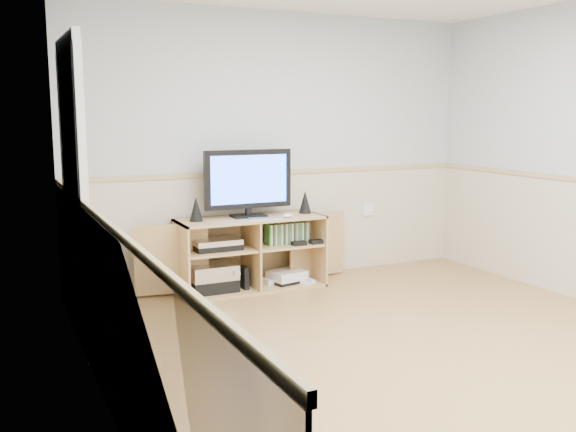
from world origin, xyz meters
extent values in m
cube|color=tan|center=(0.00, 0.00, -0.01)|extent=(4.00, 4.50, 0.02)
cube|color=#B5BEC4|center=(-2.01, 0.00, 1.25)|extent=(0.02, 4.50, 2.50)
cube|color=#B5BEC4|center=(0.00, 2.26, 1.25)|extent=(4.00, 0.02, 2.50)
cube|color=beige|center=(0.00, 2.24, 0.50)|extent=(4.00, 0.01, 1.00)
cube|color=tan|center=(0.00, 2.23, 1.02)|extent=(4.00, 0.02, 0.04)
cube|color=silver|center=(-1.98, 1.30, 1.00)|extent=(0.03, 0.82, 2.00)
cube|color=tan|center=(-0.40, 1.97, 0.01)|extent=(1.32, 0.49, 0.02)
cube|color=tan|center=(-0.40, 1.97, 0.64)|extent=(1.32, 0.49, 0.02)
cube|color=tan|center=(-1.04, 1.97, 0.33)|extent=(0.02, 0.49, 0.65)
cube|color=tan|center=(0.25, 1.97, 0.33)|extent=(0.02, 0.49, 0.65)
cube|color=tan|center=(-0.40, 2.21, 0.33)|extent=(1.32, 0.02, 0.65)
cube|color=tan|center=(-0.40, 1.97, 0.33)|extent=(0.02, 0.47, 0.61)
cube|color=tan|center=(-0.73, 1.97, 0.38)|extent=(0.63, 0.45, 0.02)
cube|color=tan|center=(-0.07, 1.97, 0.38)|extent=(0.63, 0.45, 0.02)
cube|color=tan|center=(-1.11, 2.04, 0.33)|extent=(0.63, 0.13, 0.61)
cube|color=tan|center=(0.32, 2.04, 0.33)|extent=(0.63, 0.13, 0.61)
cube|color=black|center=(-0.40, 2.02, 0.66)|extent=(0.30, 0.18, 0.02)
cube|color=black|center=(-0.40, 2.02, 0.70)|extent=(0.05, 0.04, 0.06)
cube|color=black|center=(-0.40, 2.02, 0.99)|extent=(0.82, 0.05, 0.52)
cube|color=#2F61FC|center=(-0.40, 2.00, 0.99)|extent=(0.72, 0.01, 0.43)
cone|color=black|center=(-0.89, 1.99, 0.76)|extent=(0.12, 0.12, 0.21)
cone|color=black|center=(0.16, 1.99, 0.76)|extent=(0.12, 0.12, 0.21)
cube|color=silver|center=(-0.32, 1.83, 0.66)|extent=(0.29, 0.17, 0.01)
ellipsoid|color=white|center=(-0.10, 1.83, 0.67)|extent=(0.11, 0.08, 0.04)
cube|color=black|center=(-0.77, 1.97, 0.07)|extent=(0.41, 0.30, 0.11)
cube|color=silver|center=(-0.77, 1.97, 0.20)|extent=(0.41, 0.30, 0.13)
cube|color=black|center=(-0.73, 1.97, 0.42)|extent=(0.41, 0.28, 0.05)
cube|color=silver|center=(-0.73, 1.97, 0.46)|extent=(0.41, 0.28, 0.05)
cube|color=black|center=(-0.49, 1.92, 0.12)|extent=(0.04, 0.14, 0.20)
cube|color=white|center=(-0.17, 2.00, 0.04)|extent=(0.24, 0.20, 0.05)
cube|color=black|center=(-0.05, 1.95, 0.04)|extent=(0.34, 0.29, 0.03)
cube|color=white|center=(-0.05, 1.95, 0.09)|extent=(0.35, 0.32, 0.08)
cube|color=white|center=(0.15, 1.87, 0.04)|extent=(0.04, 0.14, 0.03)
cube|color=white|center=(0.13, 2.03, 0.04)|extent=(0.09, 0.15, 0.03)
cube|color=#3F8C3F|center=(-0.05, 1.95, 0.48)|extent=(0.40, 0.14, 0.19)
cube|color=white|center=(1.00, 2.23, 0.60)|extent=(0.12, 0.03, 0.12)
camera|label=1|loc=(-2.52, -3.27, 1.56)|focal=40.00mm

